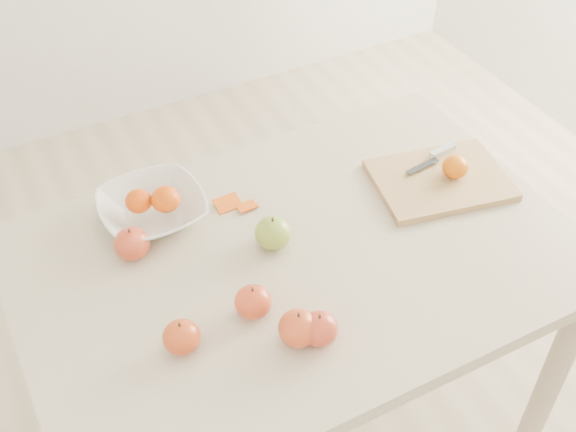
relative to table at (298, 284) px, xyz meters
name	(u,v)px	position (x,y,z in m)	size (l,w,h in m)	color
table	(298,284)	(0.00, 0.00, 0.00)	(1.20, 0.80, 0.75)	beige
cutting_board	(440,180)	(0.41, 0.05, 0.11)	(0.31, 0.23, 0.02)	tan
board_tangerine	(455,167)	(0.44, 0.04, 0.14)	(0.06, 0.06, 0.05)	#E46108
fruit_bowl	(152,209)	(-0.24, 0.25, 0.13)	(0.24, 0.24, 0.06)	white
bowl_tangerine_near	(139,201)	(-0.27, 0.26, 0.16)	(0.06, 0.06, 0.05)	#D94607
bowl_tangerine_far	(166,199)	(-0.21, 0.24, 0.16)	(0.07, 0.07, 0.06)	#DD6107
orange_peel_a	(228,205)	(-0.07, 0.21, 0.10)	(0.06, 0.04, 0.00)	#DE560F
orange_peel_b	(247,207)	(-0.04, 0.19, 0.10)	(0.04, 0.04, 0.00)	#DD550F
paring_knife	(439,153)	(0.46, 0.12, 0.12)	(0.17, 0.05, 0.01)	silver
apple_green	(273,233)	(-0.04, 0.05, 0.14)	(0.08, 0.08, 0.07)	olive
apple_red_d	(181,337)	(-0.32, -0.12, 0.13)	(0.07, 0.07, 0.07)	#971804
apple_red_a	(132,244)	(-0.32, 0.16, 0.13)	(0.08, 0.08, 0.07)	#A51E1B
apple_red_e	(298,328)	(-0.11, -0.20, 0.13)	(0.08, 0.08, 0.07)	maroon
apple_red_c	(319,329)	(-0.07, -0.22, 0.13)	(0.07, 0.07, 0.07)	#A51D23
apple_red_b	(253,302)	(-0.16, -0.10, 0.13)	(0.07, 0.07, 0.07)	maroon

